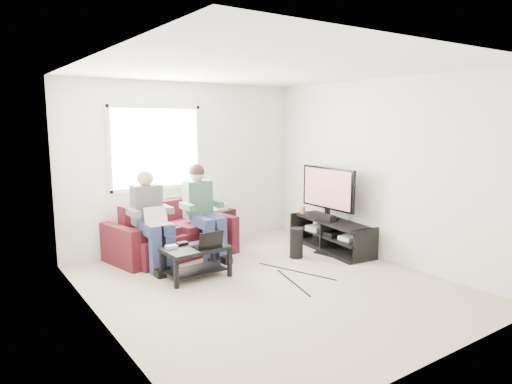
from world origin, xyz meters
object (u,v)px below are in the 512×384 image
sofa (171,236)px  coffee_table (196,255)px  tv (328,190)px  subwoofer (296,243)px  tv_stand (331,237)px  end_table (220,226)px

sofa → coffee_table: (-0.12, -1.05, -0.00)m
tv → subwoofer: size_ratio=2.45×
tv_stand → tv: 0.74m
tv_stand → end_table: 1.81m
end_table → coffee_table: bearing=-131.0°
tv_stand → tv: (-0.00, 0.10, 0.73)m
subwoofer → end_table: 1.42m
coffee_table → subwoofer: 1.62m
tv_stand → sofa: bearing=152.5°
sofa → tv_stand: (2.19, -1.14, -0.08)m
tv → end_table: 1.85m
coffee_table → tv_stand: size_ratio=0.56×
tv_stand → tv: bearing=91.5°
end_table → tv_stand: bearing=-47.0°
coffee_table → subwoofer: bearing=-2.7°
coffee_table → end_table: bearing=49.0°
coffee_table → subwoofer: subwoofer is taller
sofa → tv: 2.51m
tv_stand → end_table: bearing=133.0°
tv_stand → end_table: end_table is taller
sofa → tv_stand: sofa is taller
tv → end_table: bearing=135.2°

